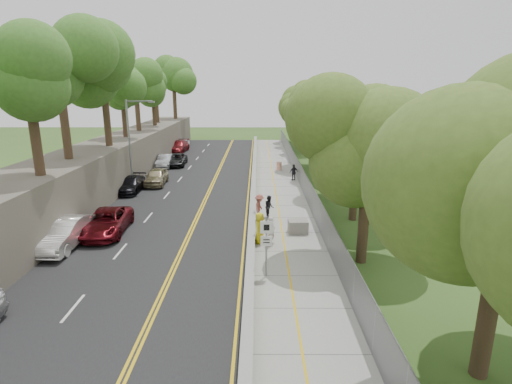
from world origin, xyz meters
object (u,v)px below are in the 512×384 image
(painter_0, at_px, (260,228))
(signpost, at_px, (266,240))
(construction_barrel, at_px, (279,166))
(person_far, at_px, (294,172))
(concrete_block, at_px, (298,226))
(car_2, at_px, (106,222))
(car_1, at_px, (64,234))
(streetlight, at_px, (132,139))

(painter_0, bearing_deg, signpost, -160.12)
(construction_barrel, bearing_deg, person_far, -76.39)
(concrete_block, height_order, car_2, car_2)
(concrete_block, bearing_deg, person_far, 86.07)
(construction_barrel, height_order, car_1, car_1)
(car_1, distance_m, painter_0, 11.37)
(concrete_block, bearing_deg, streetlight, 141.16)
(streetlight, height_order, construction_barrel, streetlight)
(signpost, xyz_separation_m, construction_barrel, (1.95, 25.52, -1.45))
(car_1, height_order, person_far, car_1)
(streetlight, height_order, person_far, streetlight)
(streetlight, height_order, signpost, streetlight)
(signpost, height_order, person_far, signpost)
(car_2, distance_m, person_far, 19.72)
(car_1, xyz_separation_m, person_far, (14.80, 16.92, -0.01))
(car_2, distance_m, painter_0, 9.89)
(person_far, bearing_deg, construction_barrel, -99.12)
(concrete_block, bearing_deg, painter_0, -144.43)
(streetlight, bearing_deg, painter_0, -48.68)
(streetlight, relative_size, signpost, 2.58)
(car_1, bearing_deg, painter_0, 3.78)
(signpost, bearing_deg, person_far, 81.29)
(concrete_block, distance_m, car_2, 12.20)
(signpost, bearing_deg, streetlight, 124.08)
(concrete_block, xyz_separation_m, car_1, (-13.80, -2.37, 0.40))
(concrete_block, bearing_deg, car_1, -170.26)
(painter_0, xyz_separation_m, person_far, (3.45, 16.30, -0.14))
(concrete_block, distance_m, painter_0, 3.06)
(construction_barrel, bearing_deg, painter_0, -96.04)
(streetlight, relative_size, painter_0, 4.22)
(car_1, height_order, painter_0, painter_0)
(concrete_block, bearing_deg, construction_barrel, 90.59)
(car_1, distance_m, person_far, 22.48)
(streetlight, distance_m, construction_barrel, 16.45)
(signpost, distance_m, car_2, 11.72)
(construction_barrel, relative_size, person_far, 0.57)
(person_far, bearing_deg, car_1, 26.09)
(streetlight, height_order, concrete_block, streetlight)
(car_2, bearing_deg, painter_0, -13.36)
(car_2, bearing_deg, person_far, 44.23)
(concrete_block, relative_size, car_2, 0.23)
(concrete_block, relative_size, painter_0, 0.65)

